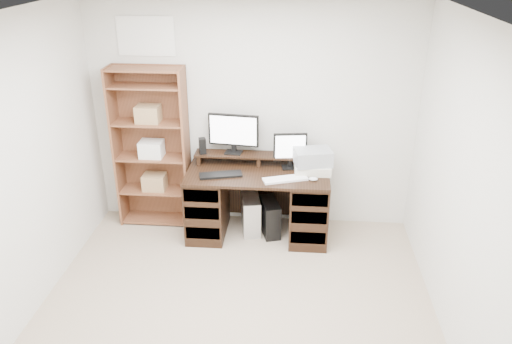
# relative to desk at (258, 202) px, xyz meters

# --- Properties ---
(room) EXTENTS (3.54, 4.04, 2.54)m
(room) POSITION_rel_desk_xyz_m (-0.09, -1.64, 0.86)
(room) COLOR tan
(room) RESTS_ON ground
(desk) EXTENTS (1.50, 0.70, 0.75)m
(desk) POSITION_rel_desk_xyz_m (0.00, 0.00, 0.00)
(desk) COLOR black
(desk) RESTS_ON ground
(riser_shelf) EXTENTS (1.40, 0.22, 0.12)m
(riser_shelf) POSITION_rel_desk_xyz_m (-0.00, 0.21, 0.45)
(riser_shelf) COLOR black
(riser_shelf) RESTS_ON desk
(monitor_wide) EXTENTS (0.55, 0.16, 0.43)m
(monitor_wide) POSITION_rel_desk_xyz_m (-0.28, 0.23, 0.72)
(monitor_wide) COLOR black
(monitor_wide) RESTS_ON riser_shelf
(monitor_small) EXTENTS (0.36, 0.15, 0.39)m
(monitor_small) POSITION_rel_desk_xyz_m (0.33, 0.15, 0.57)
(monitor_small) COLOR black
(monitor_small) RESTS_ON desk
(speaker) EXTENTS (0.09, 0.09, 0.18)m
(speaker) POSITION_rel_desk_xyz_m (-0.61, 0.17, 0.57)
(speaker) COLOR black
(speaker) RESTS_ON riser_shelf
(keyboard_black) EXTENTS (0.46, 0.25, 0.02)m
(keyboard_black) POSITION_rel_desk_xyz_m (-0.37, -0.12, 0.37)
(keyboard_black) COLOR black
(keyboard_black) RESTS_ON desk
(keyboard_white) EXTENTS (0.47, 0.28, 0.02)m
(keyboard_white) POSITION_rel_desk_xyz_m (0.29, -0.17, 0.37)
(keyboard_white) COLOR white
(keyboard_white) RESTS_ON desk
(mouse) EXTENTS (0.10, 0.08, 0.04)m
(mouse) POSITION_rel_desk_xyz_m (0.58, -0.16, 0.38)
(mouse) COLOR silver
(mouse) RESTS_ON desk
(printer) EXTENTS (0.39, 0.30, 0.09)m
(printer) POSITION_rel_desk_xyz_m (0.57, 0.05, 0.41)
(printer) COLOR beige
(printer) RESTS_ON desk
(basket) EXTENTS (0.42, 0.34, 0.16)m
(basket) POSITION_rel_desk_xyz_m (0.57, 0.05, 0.53)
(basket) COLOR #91959A
(basket) RESTS_ON printer
(tower_silver) EXTENTS (0.26, 0.44, 0.42)m
(tower_silver) POSITION_rel_desk_xyz_m (-0.08, 0.07, -0.18)
(tower_silver) COLOR #B9BCC1
(tower_silver) RESTS_ON ground
(tower_black) EXTENTS (0.27, 0.42, 0.39)m
(tower_black) POSITION_rel_desk_xyz_m (0.13, 0.03, -0.20)
(tower_black) COLOR black
(tower_black) RESTS_ON ground
(bookshelf) EXTENTS (0.80, 0.30, 1.80)m
(bookshelf) POSITION_rel_desk_xyz_m (-1.18, 0.21, 0.53)
(bookshelf) COLOR brown
(bookshelf) RESTS_ON ground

